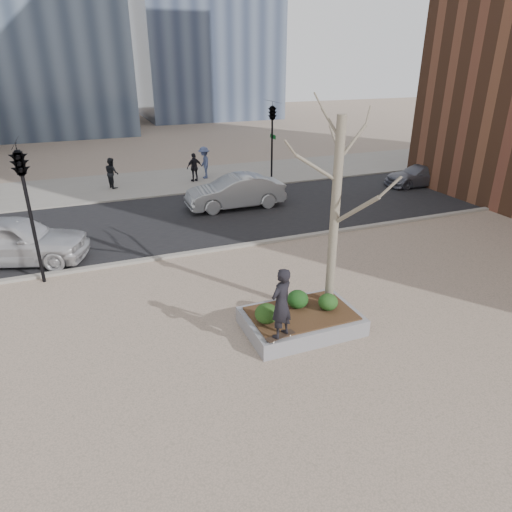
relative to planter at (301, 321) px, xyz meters
name	(u,v)px	position (x,y,z in m)	size (l,w,h in m)	color
ground	(267,336)	(-1.00, 0.00, -0.23)	(120.00, 120.00, 0.00)	tan
street	(180,219)	(-1.00, 10.00, -0.21)	(60.00, 8.00, 0.02)	black
far_sidewalk	(152,183)	(-1.00, 17.00, -0.21)	(60.00, 6.00, 0.02)	gray
planter	(301,321)	(0.00, 0.00, 0.00)	(3.00, 2.00, 0.45)	gray
planter_mulch	(301,313)	(0.00, 0.00, 0.25)	(2.70, 1.70, 0.04)	#382314
sycamore_tree	(337,185)	(1.00, 0.30, 3.56)	(2.80, 2.80, 6.60)	gray
shrub_left	(266,314)	(-1.05, -0.09, 0.52)	(0.60, 0.60, 0.51)	black
shrub_middle	(298,299)	(0.03, 0.30, 0.51)	(0.58, 0.58, 0.49)	#143F15
shrub_right	(328,302)	(0.74, -0.10, 0.49)	(0.53, 0.53, 0.45)	#144016
skateboard	(280,337)	(-0.99, -0.83, 0.26)	(0.78, 0.20, 0.07)	black
skateboarder	(281,303)	(-0.99, -0.83, 1.19)	(0.65, 0.43, 1.79)	black
police_car	(14,240)	(-7.37, 7.56, 0.63)	(1.98, 4.93, 1.68)	silver
car_silver	(235,192)	(1.93, 10.76, 0.57)	(1.63, 4.68, 1.54)	#969A9E
car_third	(420,175)	(12.94, 10.79, 0.38)	(1.63, 4.00, 1.16)	slate
pedestrian_a	(112,173)	(-3.18, 16.66, 0.63)	(0.80, 0.63, 1.66)	black
pedestrian_b	(204,163)	(2.14, 16.88, 0.73)	(1.20, 0.69, 1.86)	#45527C
pedestrian_c	(194,167)	(1.39, 16.35, 0.62)	(0.96, 0.40, 1.63)	black
traffic_light_near	(31,216)	(-6.50, 5.60, 2.02)	(0.60, 2.48, 4.50)	black
traffic_light_far	(272,143)	(5.50, 14.60, 2.02)	(0.60, 2.48, 4.50)	black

